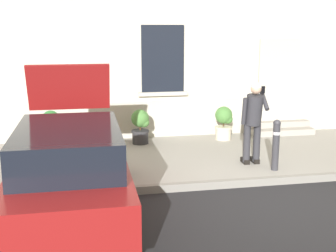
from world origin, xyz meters
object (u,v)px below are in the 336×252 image
(hatchback_car_red, at_px, (70,169))
(planter_charcoal, at_px, (141,126))
(person_on_phone, at_px, (253,118))
(planter_olive, at_px, (51,127))
(bollard_near_person, at_px, (276,143))
(planter_cream, at_px, (224,122))

(hatchback_car_red, bearing_deg, planter_charcoal, 67.18)
(planter_charcoal, bearing_deg, person_on_phone, -45.60)
(hatchback_car_red, height_order, planter_charcoal, hatchback_car_red)
(hatchback_car_red, relative_size, planter_olive, 4.74)
(bollard_near_person, bearing_deg, planter_charcoal, 132.73)
(person_on_phone, distance_m, planter_charcoal, 3.04)
(hatchback_car_red, height_order, bollard_near_person, hatchback_car_red)
(planter_charcoal, distance_m, planter_cream, 2.16)
(hatchback_car_red, height_order, planter_cream, hatchback_car_red)
(planter_olive, distance_m, planter_cream, 4.33)
(hatchback_car_red, relative_size, bollard_near_person, 3.90)
(person_on_phone, height_order, planter_cream, person_on_phone)
(planter_charcoal, bearing_deg, hatchback_car_red, -112.82)
(planter_charcoal, height_order, planter_cream, same)
(planter_cream, bearing_deg, hatchback_car_red, -134.61)
(bollard_near_person, bearing_deg, planter_cream, 95.33)
(planter_charcoal, relative_size, planter_cream, 1.00)
(bollard_near_person, relative_size, planter_charcoal, 1.22)
(planter_olive, height_order, planter_cream, same)
(bollard_near_person, xyz_separation_m, planter_olive, (-4.57, 2.86, -0.11))
(planter_olive, xyz_separation_m, planter_charcoal, (2.16, -0.26, 0.00))
(bollard_near_person, relative_size, person_on_phone, 0.60)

